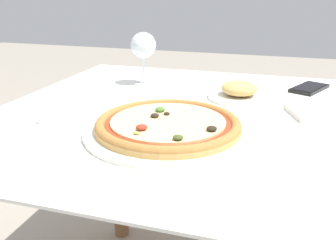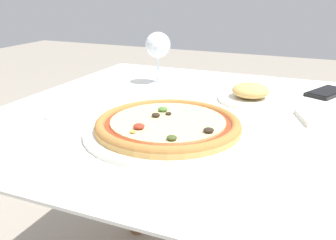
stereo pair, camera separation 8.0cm
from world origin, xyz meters
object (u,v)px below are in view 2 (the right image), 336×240
wine_glass_far_left (158,46)px  side_plate (250,94)px  pizza_plate (168,126)px  dining_table (253,154)px  cell_phone (327,92)px  fork (74,109)px

wine_glass_far_left → side_plate: (0.31, -0.08, -0.10)m
pizza_plate → wine_glass_far_left: wine_glass_far_left is taller
wine_glass_far_left → side_plate: bearing=-13.6°
dining_table → wine_glass_far_left: bearing=147.2°
pizza_plate → wine_glass_far_left: (-0.20, 0.38, 0.10)m
dining_table → pizza_plate: 0.24m
cell_phone → side_plate: 0.25m
dining_table → fork: 0.46m
cell_phone → side_plate: (-0.19, -0.16, 0.01)m
pizza_plate → side_plate: bearing=69.7°
dining_table → cell_phone: bearing=64.8°
dining_table → side_plate: 0.19m
dining_table → pizza_plate: pizza_plate is taller
dining_table → cell_phone: size_ratio=7.98×
pizza_plate → cell_phone: pizza_plate is taller
fork → side_plate: size_ratio=0.98×
cell_phone → side_plate: side_plate is taller
pizza_plate → fork: bearing=169.9°
fork → cell_phone: (0.59, 0.42, 0.00)m
cell_phone → pizza_plate: bearing=-123.5°
pizza_plate → cell_phone: bearing=56.5°
side_plate → wine_glass_far_left: bearing=166.4°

